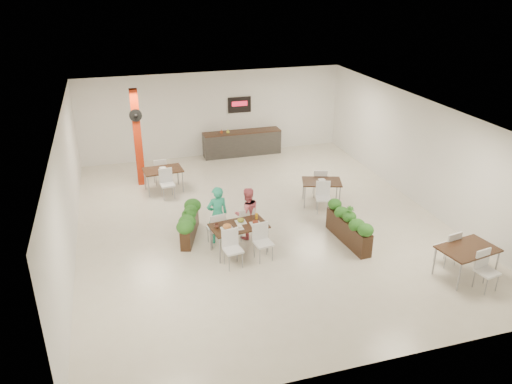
{
  "coord_description": "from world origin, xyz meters",
  "views": [
    {
      "loc": [
        -3.75,
        -12.15,
        6.54
      ],
      "look_at": [
        -0.23,
        -0.36,
        1.1
      ],
      "focal_mm": 35.0,
      "sensor_mm": 36.0,
      "label": 1
    }
  ],
  "objects_px": {
    "red_column": "(137,137)",
    "diner_woman": "(247,213)",
    "service_counter": "(242,142)",
    "diner_man": "(217,215)",
    "side_table_a": "(163,173)",
    "side_table_c": "(467,252)",
    "planter_left": "(189,221)",
    "planter_right": "(349,225)",
    "main_table": "(239,229)",
    "side_table_b": "(322,185)"
  },
  "relations": [
    {
      "from": "main_table",
      "to": "diner_man",
      "type": "relative_size",
      "value": 1.12
    },
    {
      "from": "diner_woman",
      "to": "red_column",
      "type": "bearing_deg",
      "value": -69.67
    },
    {
      "from": "main_table",
      "to": "side_table_c",
      "type": "relative_size",
      "value": 1.06
    },
    {
      "from": "planter_left",
      "to": "diner_woman",
      "type": "bearing_deg",
      "value": -17.73
    },
    {
      "from": "red_column",
      "to": "diner_man",
      "type": "height_order",
      "value": "red_column"
    },
    {
      "from": "main_table",
      "to": "side_table_a",
      "type": "distance_m",
      "value": 4.63
    },
    {
      "from": "service_counter",
      "to": "side_table_b",
      "type": "bearing_deg",
      "value": -77.32
    },
    {
      "from": "diner_woman",
      "to": "side_table_c",
      "type": "xyz_separation_m",
      "value": [
        4.35,
        -3.24,
        -0.08
      ]
    },
    {
      "from": "diner_man",
      "to": "side_table_a",
      "type": "distance_m",
      "value": 3.89
    },
    {
      "from": "side_table_c",
      "to": "service_counter",
      "type": "bearing_deg",
      "value": 96.47
    },
    {
      "from": "service_counter",
      "to": "diner_man",
      "type": "bearing_deg",
      "value": -110.39
    },
    {
      "from": "red_column",
      "to": "main_table",
      "type": "bearing_deg",
      "value": -69.19
    },
    {
      "from": "red_column",
      "to": "service_counter",
      "type": "xyz_separation_m",
      "value": [
        4.0,
        1.86,
        -1.15
      ]
    },
    {
      "from": "side_table_c",
      "to": "red_column",
      "type": "bearing_deg",
      "value": 121.4
    },
    {
      "from": "red_column",
      "to": "diner_woman",
      "type": "height_order",
      "value": "red_column"
    },
    {
      "from": "planter_left",
      "to": "side_table_b",
      "type": "distance_m",
      "value": 4.31
    },
    {
      "from": "diner_man",
      "to": "side_table_b",
      "type": "height_order",
      "value": "diner_man"
    },
    {
      "from": "red_column",
      "to": "side_table_a",
      "type": "distance_m",
      "value": 1.45
    },
    {
      "from": "red_column",
      "to": "diner_man",
      "type": "bearing_deg",
      "value": -70.75
    },
    {
      "from": "diner_man",
      "to": "main_table",
      "type": "bearing_deg",
      "value": 113.48
    },
    {
      "from": "red_column",
      "to": "service_counter",
      "type": "relative_size",
      "value": 1.07
    },
    {
      "from": "red_column",
      "to": "side_table_b",
      "type": "distance_m",
      "value": 6.13
    },
    {
      "from": "diner_man",
      "to": "diner_woman",
      "type": "height_order",
      "value": "diner_man"
    },
    {
      "from": "diner_man",
      "to": "planter_right",
      "type": "xyz_separation_m",
      "value": [
        3.27,
        -0.99,
        -0.28
      ]
    },
    {
      "from": "diner_man",
      "to": "side_table_c",
      "type": "relative_size",
      "value": 0.94
    },
    {
      "from": "service_counter",
      "to": "diner_woman",
      "type": "xyz_separation_m",
      "value": [
        -1.6,
        -6.45,
        0.22
      ]
    },
    {
      "from": "planter_left",
      "to": "side_table_c",
      "type": "height_order",
      "value": "side_table_c"
    },
    {
      "from": "side_table_a",
      "to": "side_table_c",
      "type": "relative_size",
      "value": 0.99
    },
    {
      "from": "side_table_c",
      "to": "planter_right",
      "type": "bearing_deg",
      "value": 120.47
    },
    {
      "from": "main_table",
      "to": "planter_left",
      "type": "distance_m",
      "value": 1.56
    },
    {
      "from": "red_column",
      "to": "side_table_c",
      "type": "bearing_deg",
      "value": -49.21
    },
    {
      "from": "main_table",
      "to": "side_table_c",
      "type": "distance_m",
      "value": 5.42
    },
    {
      "from": "service_counter",
      "to": "planter_left",
      "type": "bearing_deg",
      "value": -117.16
    },
    {
      "from": "planter_left",
      "to": "side_table_a",
      "type": "xyz_separation_m",
      "value": [
        -0.28,
        3.3,
        0.15
      ]
    },
    {
      "from": "side_table_a",
      "to": "side_table_b",
      "type": "height_order",
      "value": "same"
    },
    {
      "from": "side_table_b",
      "to": "planter_left",
      "type": "bearing_deg",
      "value": -149.59
    },
    {
      "from": "planter_left",
      "to": "planter_right",
      "type": "bearing_deg",
      "value": -20.31
    },
    {
      "from": "red_column",
      "to": "planter_left",
      "type": "relative_size",
      "value": 1.96
    },
    {
      "from": "service_counter",
      "to": "planter_right",
      "type": "height_order",
      "value": "service_counter"
    },
    {
      "from": "diner_woman",
      "to": "planter_left",
      "type": "distance_m",
      "value": 1.56
    },
    {
      "from": "service_counter",
      "to": "planter_right",
      "type": "bearing_deg",
      "value": -83.31
    },
    {
      "from": "red_column",
      "to": "diner_man",
      "type": "relative_size",
      "value": 2.04
    },
    {
      "from": "service_counter",
      "to": "main_table",
      "type": "xyz_separation_m",
      "value": [
        -2.01,
        -7.11,
        0.14
      ]
    },
    {
      "from": "main_table",
      "to": "service_counter",
      "type": "bearing_deg",
      "value": 74.24
    },
    {
      "from": "service_counter",
      "to": "side_table_c",
      "type": "relative_size",
      "value": 1.8
    },
    {
      "from": "service_counter",
      "to": "side_table_b",
      "type": "xyz_separation_m",
      "value": [
        1.14,
        -5.05,
        0.14
      ]
    },
    {
      "from": "side_table_b",
      "to": "diner_man",
      "type": "bearing_deg",
      "value": -140.45
    },
    {
      "from": "diner_woman",
      "to": "planter_left",
      "type": "bearing_deg",
      "value": -25.04
    },
    {
      "from": "red_column",
      "to": "main_table",
      "type": "xyz_separation_m",
      "value": [
        1.99,
        -5.24,
        -1.01
      ]
    },
    {
      "from": "side_table_a",
      "to": "side_table_c",
      "type": "xyz_separation_m",
      "value": [
        6.1,
        -7.01,
        0.0
      ]
    }
  ]
}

